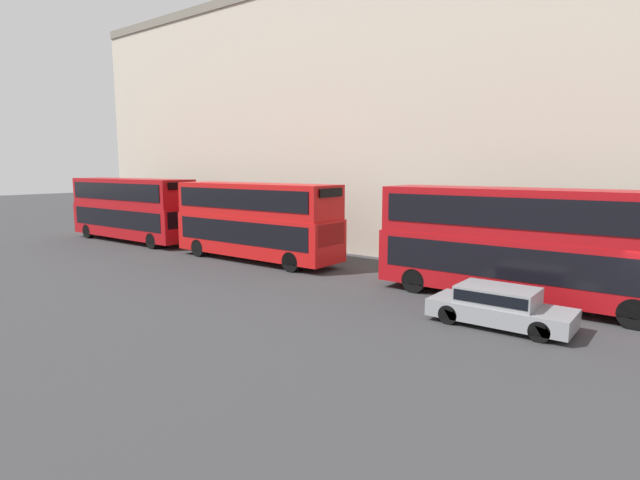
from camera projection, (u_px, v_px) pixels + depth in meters
name	position (u px, v px, depth m)	size (l,w,h in m)	color
bus_leading	(522.00, 240.00, 18.58)	(2.59, 10.84, 4.28)	#A80F14
bus_second_in_queue	(256.00, 218.00, 26.96)	(2.59, 10.17, 4.20)	red
bus_third_in_queue	(132.00, 207.00, 34.12)	(2.59, 11.04, 4.29)	#A80F14
car_hatchback	(499.00, 305.00, 15.96)	(1.79, 4.38, 1.28)	gray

